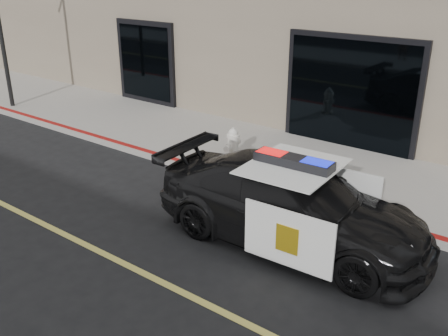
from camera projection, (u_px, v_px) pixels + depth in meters
The scene contains 4 objects.
ground at pixel (202, 302), 7.00m from camera, with size 120.00×120.00×0.00m, color black.
sidewalk_n at pixel (355, 178), 10.84m from camera, with size 60.00×3.50×0.15m, color gray.
police_car at pixel (291, 204), 8.29m from camera, with size 2.40×4.89×1.55m.
fire_hydrant at pixel (233, 145), 11.53m from camera, with size 0.35×0.49×0.77m.
Camera 1 is at (3.72, -4.40, 4.41)m, focal length 40.00 mm.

